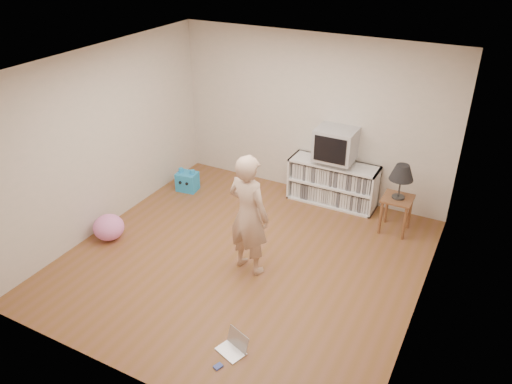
{
  "coord_description": "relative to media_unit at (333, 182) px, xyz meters",
  "views": [
    {
      "loc": [
        2.68,
        -4.77,
        4.02
      ],
      "look_at": [
        -0.03,
        0.4,
        0.83
      ],
      "focal_mm": 35.0,
      "sensor_mm": 36.0,
      "label": 1
    }
  ],
  "objects": [
    {
      "name": "dvd_deck",
      "position": [
        0.0,
        -0.02,
        0.39
      ],
      "size": [
        0.45,
        0.35,
        0.07
      ],
      "primitive_type": "cube",
      "color": "gray",
      "rests_on": "media_unit"
    },
    {
      "name": "walls",
      "position": [
        -0.5,
        -2.04,
        0.95
      ],
      "size": [
        4.52,
        4.52,
        2.6
      ],
      "color": "silver",
      "rests_on": "ground"
    },
    {
      "name": "media_unit",
      "position": [
        0.0,
        0.0,
        0.0
      ],
      "size": [
        1.4,
        0.45,
        0.7
      ],
      "color": "white",
      "rests_on": "ground"
    },
    {
      "name": "plush_pink",
      "position": [
        -2.45,
        -2.48,
        -0.17
      ],
      "size": [
        0.51,
        0.51,
        0.37
      ],
      "primitive_type": "ellipsoid",
      "rotation": [
        0.0,
        0.0,
        0.19
      ],
      "color": "pink",
      "rests_on": "ground"
    },
    {
      "name": "plush_blue",
      "position": [
        -2.3,
        -0.75,
        -0.19
      ],
      "size": [
        0.36,
        0.32,
        0.39
      ],
      "rotation": [
        0.0,
        0.0,
        0.12
      ],
      "color": "#1E8FD7",
      "rests_on": "ground"
    },
    {
      "name": "side_table",
      "position": [
        1.1,
        -0.39,
        0.07
      ],
      "size": [
        0.42,
        0.42,
        0.55
      ],
      "color": "brown",
      "rests_on": "ground"
    },
    {
      "name": "person",
      "position": [
        -0.35,
        -2.17,
        0.46
      ],
      "size": [
        0.66,
        0.5,
        1.63
      ],
      "primitive_type": "imported",
      "rotation": [
        0.0,
        0.0,
        2.94
      ],
      "color": "tan",
      "rests_on": "ground"
    },
    {
      "name": "ground",
      "position": [
        -0.5,
        -2.04,
        -0.35
      ],
      "size": [
        4.5,
        4.5,
        0.0
      ],
      "primitive_type": "plane",
      "color": "brown",
      "rests_on": "ground"
    },
    {
      "name": "crt_tv",
      "position": [
        0.0,
        -0.02,
        0.67
      ],
      "size": [
        0.6,
        0.53,
        0.5
      ],
      "color": "#ADADB2",
      "rests_on": "dvd_deck"
    },
    {
      "name": "laptop",
      "position": [
        0.19,
        -3.49,
        -0.29
      ],
      "size": [
        0.36,
        0.32,
        0.21
      ],
      "rotation": [
        0.0,
        0.0,
        -0.34
      ],
      "color": "silver",
      "rests_on": "ground"
    },
    {
      "name": "table_lamp",
      "position": [
        1.1,
        -0.39,
        0.59
      ],
      "size": [
        0.34,
        0.34,
        0.52
      ],
      "color": "#333333",
      "rests_on": "side_table"
    },
    {
      "name": "playing_cards",
      "position": [
        0.16,
        -3.78,
        -0.34
      ],
      "size": [
        0.09,
        0.11,
        0.02
      ],
      "primitive_type": "cube",
      "rotation": [
        0.0,
        0.0,
        -0.35
      ],
      "color": "#4557B9",
      "rests_on": "ground"
    },
    {
      "name": "ceiling",
      "position": [
        -0.5,
        -2.04,
        2.25
      ],
      "size": [
        4.5,
        4.5,
        0.01
      ],
      "primitive_type": "cube",
      "color": "white",
      "rests_on": "walls"
    }
  ]
}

